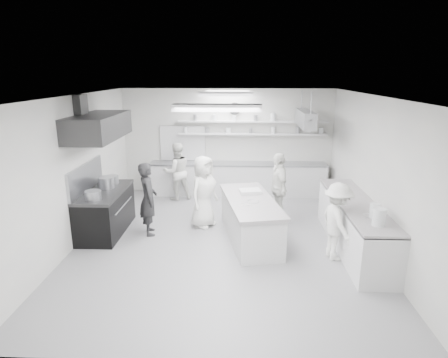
{
  "coord_description": "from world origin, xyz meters",
  "views": [
    {
      "loc": [
        0.31,
        -7.37,
        3.43
      ],
      "look_at": [
        0.01,
        0.6,
        1.19
      ],
      "focal_mm": 30.51,
      "sensor_mm": 36.0,
      "label": 1
    }
  ],
  "objects_px": {
    "cook_stove": "(148,199)",
    "cook_back": "(177,171)",
    "stove": "(106,213)",
    "back_counter": "(238,179)",
    "prep_island": "(250,221)",
    "right_counter": "(354,226)"
  },
  "relations": [
    {
      "from": "back_counter",
      "to": "stove",
      "type": "bearing_deg",
      "value": -136.01
    },
    {
      "from": "cook_stove",
      "to": "cook_back",
      "type": "relative_size",
      "value": 1.0
    },
    {
      "from": "cook_back",
      "to": "right_counter",
      "type": "bearing_deg",
      "value": 119.49
    },
    {
      "from": "cook_stove",
      "to": "cook_back",
      "type": "xyz_separation_m",
      "value": [
        0.25,
        2.38,
        -0.0
      ]
    },
    {
      "from": "back_counter",
      "to": "cook_back",
      "type": "relative_size",
      "value": 3.14
    },
    {
      "from": "back_counter",
      "to": "cook_stove",
      "type": "height_order",
      "value": "cook_stove"
    },
    {
      "from": "stove",
      "to": "cook_back",
      "type": "xyz_separation_m",
      "value": [
        1.23,
        2.32,
        0.35
      ]
    },
    {
      "from": "right_counter",
      "to": "prep_island",
      "type": "distance_m",
      "value": 2.1
    },
    {
      "from": "right_counter",
      "to": "cook_stove",
      "type": "bearing_deg",
      "value": 172.79
    },
    {
      "from": "back_counter",
      "to": "prep_island",
      "type": "distance_m",
      "value": 3.1
    },
    {
      "from": "back_counter",
      "to": "cook_back",
      "type": "height_order",
      "value": "cook_back"
    },
    {
      "from": "cook_stove",
      "to": "stove",
      "type": "bearing_deg",
      "value": 68.69
    },
    {
      "from": "stove",
      "to": "back_counter",
      "type": "height_order",
      "value": "back_counter"
    },
    {
      "from": "stove",
      "to": "cook_stove",
      "type": "relative_size",
      "value": 1.12
    },
    {
      "from": "prep_island",
      "to": "right_counter",
      "type": "bearing_deg",
      "value": -19.96
    },
    {
      "from": "stove",
      "to": "cook_stove",
      "type": "bearing_deg",
      "value": -3.49
    },
    {
      "from": "back_counter",
      "to": "cook_back",
      "type": "distance_m",
      "value": 1.77
    },
    {
      "from": "stove",
      "to": "cook_back",
      "type": "height_order",
      "value": "cook_back"
    },
    {
      "from": "cook_back",
      "to": "prep_island",
      "type": "bearing_deg",
      "value": 102.3
    },
    {
      "from": "right_counter",
      "to": "cook_stove",
      "type": "relative_size",
      "value": 2.06
    },
    {
      "from": "prep_island",
      "to": "cook_back",
      "type": "distance_m",
      "value": 3.28
    },
    {
      "from": "right_counter",
      "to": "prep_island",
      "type": "bearing_deg",
      "value": 171.3
    }
  ]
}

